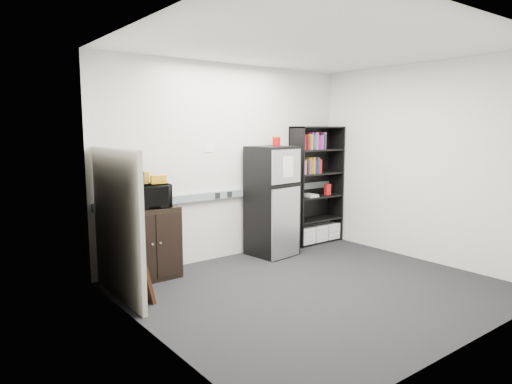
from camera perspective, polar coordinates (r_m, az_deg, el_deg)
floor at (r=5.39m, az=7.61°, el=-11.85°), size 4.00×4.00×0.00m
wall_back at (r=6.44m, az=-3.27°, el=3.77°), size 4.00×0.02×2.70m
wall_right at (r=6.66m, az=20.11°, el=3.44°), size 0.02×3.50×2.70m
wall_left at (r=3.94m, az=-13.06°, el=0.91°), size 0.02×3.50×2.70m
ceiling at (r=5.15m, az=8.19°, el=17.74°), size 4.00×3.50×0.02m
electrical_raceway at (r=6.46m, az=-3.08°, el=-0.23°), size 3.92×0.05×0.10m
wall_note at (r=6.23m, az=-5.92°, el=5.44°), size 0.14×0.00×0.10m
bookshelf at (r=7.31m, az=7.54°, el=0.77°), size 0.90×0.34×1.85m
cubicle_partition at (r=5.05m, az=-16.93°, el=-3.90°), size 0.06×1.30×1.62m
cabinet at (r=5.70m, az=-13.32°, el=-6.25°), size 0.70×0.47×0.88m
microwave at (r=5.58m, az=-13.44°, el=-0.48°), size 0.56×0.42×0.28m
snack_box_a at (r=5.53m, az=-14.85°, el=1.66°), size 0.08×0.07×0.15m
snack_box_b at (r=5.56m, az=-14.19°, el=1.71°), size 0.07×0.06×0.15m
snack_box_c at (r=5.58m, az=-13.65°, el=1.71°), size 0.07×0.06×0.14m
snack_bag at (r=5.60m, az=-12.11°, el=1.56°), size 0.20×0.13×0.10m
refrigerator at (r=6.54m, az=2.07°, el=-1.14°), size 0.65×0.68×1.57m
coffee_can at (r=6.67m, az=2.55°, el=6.51°), size 0.12×0.12×0.16m
framed_poster at (r=5.12m, az=-15.04°, el=-8.26°), size 0.21×0.64×0.82m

